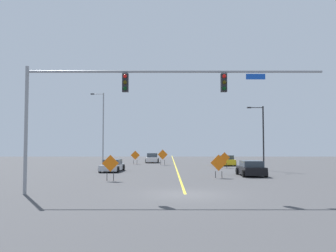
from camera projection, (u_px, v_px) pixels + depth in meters
The scene contains 14 objects.
ground at pixel (187, 194), 19.73m from camera, with size 127.57×127.57×0.00m, color #444447.
road_centre_stripe at pixel (176, 163), 55.12m from camera, with size 0.16×70.87×0.01m.
traffic_signal_assembly at pixel (130, 93), 20.04m from camera, with size 16.97×0.44×7.27m.
street_lamp_far_left at pixel (104, 126), 45.00m from camera, with size 1.72×0.24×9.45m.
street_lamp_mid_left at pixel (263, 134), 38.38m from camera, with size 1.82×0.24×7.01m.
construction_sign_median_near at pixel (220, 164), 29.58m from camera, with size 1.38×0.05×1.96m.
construction_sign_median_far at pixel (112, 164), 27.13m from camera, with size 1.30×0.08×2.01m.
construction_sign_right_shoulder at pixel (164, 155), 48.51m from camera, with size 1.39×0.11×2.13m.
construction_sign_left_lane at pixel (137, 156), 51.06m from camera, with size 1.32×0.09×1.93m.
construction_sign_right_lane at pixel (226, 158), 42.35m from camera, with size 1.29×0.23×1.90m.
car_white_passing at pixel (154, 158), 54.98m from camera, with size 1.98×3.90×1.48m.
car_yellow_near at pixel (227, 161), 47.33m from camera, with size 2.23×4.20×1.39m.
car_silver_approaching at pixel (114, 166), 36.92m from camera, with size 2.22×4.65×1.25m.
car_black_mid at pixel (253, 169), 31.50m from camera, with size 2.14×4.06×1.37m.
Camera 1 is at (-0.97, -19.91, 2.78)m, focal length 37.63 mm.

